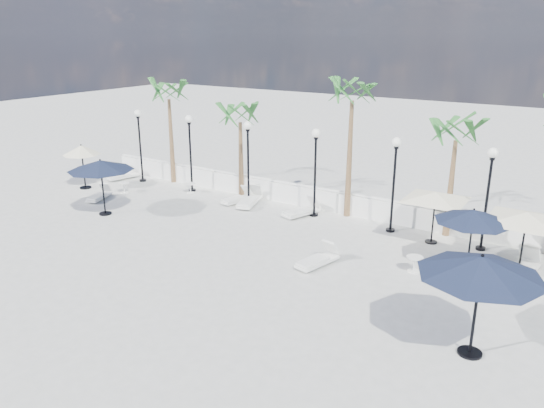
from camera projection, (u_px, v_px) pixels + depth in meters
The scene contains 28 objects.
ground at pixel (223, 269), 18.03m from camera, with size 100.00×100.00×0.00m, color #A2A39D.
balustrade at pixel (325, 200), 23.88m from camera, with size 26.00×0.30×1.01m.
lamppost_0 at pixel (139, 135), 27.86m from camera, with size 0.36×0.36×3.84m.
lamppost_1 at pixel (190, 143), 26.06m from camera, with size 0.36×0.36×3.84m.
lamppost_2 at pixel (248, 151), 24.26m from camera, with size 0.36×0.36×3.84m.
lamppost_3 at pixel (315, 160), 22.46m from camera, with size 0.36×0.36×3.84m.
lamppost_4 at pixel (395, 172), 20.66m from camera, with size 0.36×0.36×3.84m.
lamppost_5 at pixel (489, 185), 18.85m from camera, with size 0.36×0.36×3.84m.
palm_0 at pixel (169, 96), 27.10m from camera, with size 2.60×2.60×5.50m.
palm_1 at pixel (240, 119), 25.02m from camera, with size 2.60×2.60×4.70m.
palm_2 at pixel (352, 98), 21.67m from camera, with size 2.60×2.60×6.10m.
palm_3 at pixel (456, 137), 19.81m from camera, with size 2.60×2.60×4.90m.
lounger_0 at pixel (123, 175), 28.98m from camera, with size 0.91×1.79×0.64m.
lounger_1 at pixel (99, 195), 25.43m from camera, with size 1.04×1.70×0.61m.
lounger_2 at pixel (302, 211), 23.17m from camera, with size 1.15×1.92×0.69m.
lounger_3 at pixel (250, 200), 24.59m from camera, with size 1.20×2.13×0.76m.
lounger_4 at pixel (237, 198), 24.97m from camera, with size 0.84×1.76×0.63m.
lounger_5 at pixel (318, 259), 18.23m from camera, with size 0.96×1.86×0.66m.
lounger_6 at pixel (521, 269), 17.37m from camera, with size 0.97×2.17×0.79m.
side_table_0 at pixel (124, 187), 26.44m from camera, with size 0.54×0.54×0.53m.
side_table_1 at pixel (190, 187), 26.42m from camera, with size 0.52×0.52×0.50m.
side_table_2 at pixel (415, 263), 17.71m from camera, with size 0.56×0.56×0.55m.
parasol_navy_left at pixel (101, 166), 22.76m from camera, with size 2.84×2.84×2.50m.
parasol_navy_mid at pixel (473, 216), 17.22m from camera, with size 2.51×2.51×2.25m.
parasol_navy_right at pixel (481, 267), 12.53m from camera, with size 3.04×3.04×2.72m.
parasol_cream_sq_a at pixel (528, 212), 17.09m from camera, with size 4.69×4.69×2.30m.
parasol_cream_sq_b at pixel (436, 192), 19.66m from camera, with size 4.34×4.34×2.18m.
parasol_cream_small at pixel (81, 151), 26.75m from camera, with size 1.88×1.88×2.30m.
Camera 1 is at (10.32, -12.94, 7.68)m, focal length 35.00 mm.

